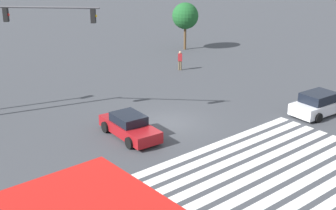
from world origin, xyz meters
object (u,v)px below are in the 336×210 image
Objects in this scene: traffic_signal_mast at (8,37)px; car_2 at (319,104)px; car_0 at (129,126)px; tree_corner_c at (185,16)px; pedestrian at (180,60)px.

car_2 is (15.73, -12.19, -4.68)m from traffic_signal_mast.
car_0 is 12.86m from car_2.
car_2 is at bearing 7.21° from traffic_signal_mast.
traffic_signal_mast reaches higher than car_2.
tree_corner_c is at bearing 134.21° from car_0.
car_0 is 2.72× the size of pedestrian.
tree_corner_c is at bearing 179.80° from pedestrian.
tree_corner_c is (17.61, 14.61, 2.83)m from car_0.
traffic_signal_mast is 4.37× the size of pedestrian.
pedestrian reaches higher than car_0.
car_0 is 14.90m from pedestrian.
car_0 is at bearing 160.58° from car_2.
car_2 is 2.53× the size of pedestrian.
tree_corner_c reaches higher than pedestrian.
traffic_signal_mast reaches higher than car_0.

